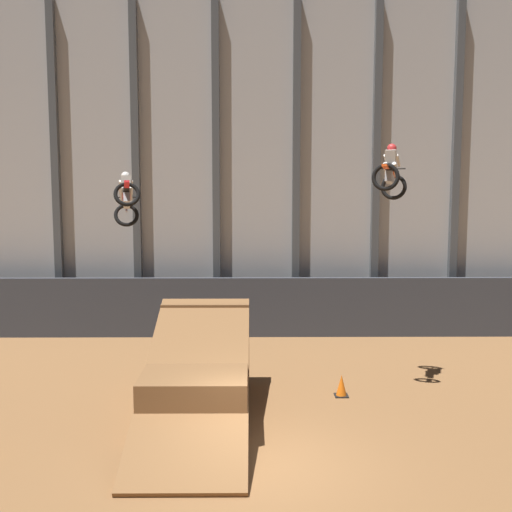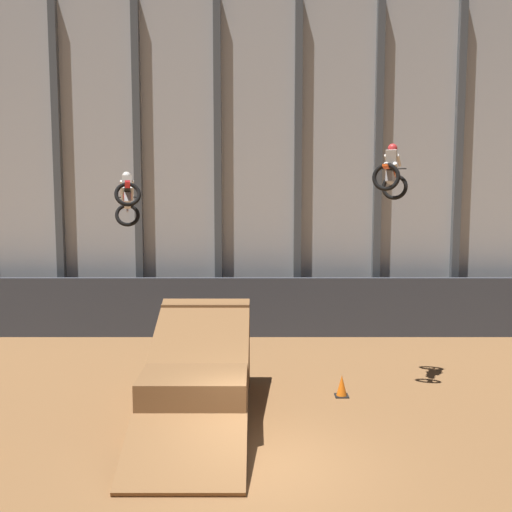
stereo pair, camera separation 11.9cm
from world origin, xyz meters
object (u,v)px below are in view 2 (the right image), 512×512
at_px(dirt_ramp, 199,377).
at_px(traffic_cone_near_ramp, 341,386).
at_px(rider_bike_left_air, 127,198).
at_px(rider_bike_right_air, 390,174).

xyz_separation_m(dirt_ramp, traffic_cone_near_ramp, (3.68, 0.92, -0.55)).
height_order(rider_bike_left_air, rider_bike_right_air, rider_bike_right_air).
distance_m(dirt_ramp, traffic_cone_near_ramp, 3.83).
relative_size(dirt_ramp, rider_bike_left_air, 3.63).
height_order(rider_bike_right_air, traffic_cone_near_ramp, rider_bike_right_air).
relative_size(rider_bike_right_air, traffic_cone_near_ramp, 3.06).
distance_m(rider_bike_left_air, rider_bike_right_air, 7.45).
distance_m(rider_bike_left_air, traffic_cone_near_ramp, 7.99).
xyz_separation_m(rider_bike_right_air, traffic_cone_near_ramp, (-1.38, -0.97, -5.62)).
bearing_deg(rider_bike_right_air, rider_bike_left_air, -164.65).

